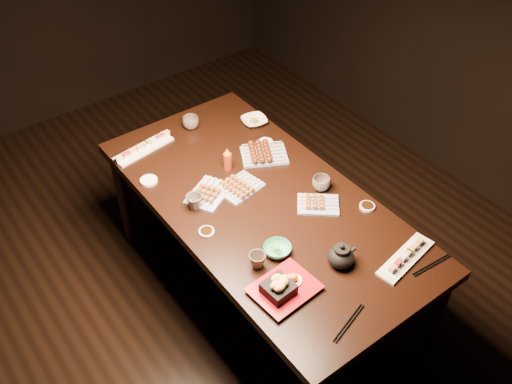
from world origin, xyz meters
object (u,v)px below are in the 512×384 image
(tempura_tray, at_px, (285,283))
(yakitori_plate_right, at_px, (318,202))
(sushi_platter_far, at_px, (143,147))
(teacup_near_left, at_px, (257,260))
(teacup_far_left, at_px, (194,202))
(edamame_bowl_green, at_px, (277,250))
(yakitori_plate_left, at_px, (209,191))
(edamame_bowl_cream, at_px, (254,121))
(teacup_mid_right, at_px, (321,184))
(teapot, at_px, (341,255))
(teacup_far_right, at_px, (191,123))
(condiment_bottle, at_px, (227,159))
(sushi_platter_near, at_px, (406,256))
(yakitori_plate_center, at_px, (240,185))
(dining_table, at_px, (262,252))

(tempura_tray, bearing_deg, yakitori_plate_right, 29.51)
(sushi_platter_far, height_order, teacup_near_left, teacup_near_left)
(yakitori_plate_right, relative_size, teacup_far_left, 2.50)
(edamame_bowl_green, xyz_separation_m, teacup_far_left, (-0.14, 0.47, 0.02))
(yakitori_plate_left, bearing_deg, edamame_bowl_green, -113.94)
(edamame_bowl_cream, height_order, teacup_mid_right, teacup_mid_right)
(yakitori_plate_left, xyz_separation_m, teacup_far_left, (-0.10, -0.03, 0.01))
(yakitori_plate_right, xyz_separation_m, teapot, (-0.17, -0.34, 0.03))
(yakitori_plate_right, xyz_separation_m, teacup_far_right, (-0.15, 0.92, 0.01))
(teacup_mid_right, xyz_separation_m, condiment_bottle, (-0.28, 0.41, 0.03))
(condiment_bottle, bearing_deg, teacup_near_left, -113.79)
(sushi_platter_near, bearing_deg, edamame_bowl_cream, 76.44)
(tempura_tray, relative_size, teacup_mid_right, 2.94)
(tempura_tray, height_order, teacup_near_left, tempura_tray)
(yakitori_plate_center, relative_size, teacup_near_left, 2.79)
(sushi_platter_far, bearing_deg, dining_table, 102.30)
(condiment_bottle, bearing_deg, teapot, -88.61)
(sushi_platter_near, bearing_deg, teacup_near_left, 137.02)
(teacup_far_left, height_order, condiment_bottle, condiment_bottle)
(yakitori_plate_center, xyz_separation_m, teacup_far_right, (0.08, 0.60, 0.01))
(sushi_platter_near, relative_size, yakitori_plate_right, 1.67)
(sushi_platter_near, xyz_separation_m, yakitori_plate_left, (-0.46, 0.87, 0.01))
(dining_table, xyz_separation_m, sushi_platter_far, (-0.27, 0.71, 0.40))
(teacup_far_right, xyz_separation_m, teapot, (-0.02, -1.26, 0.02))
(yakitori_plate_right, height_order, teapot, teapot)
(yakitori_plate_right, relative_size, edamame_bowl_cream, 1.42)
(tempura_tray, bearing_deg, yakitori_plate_left, 79.44)
(dining_table, bearing_deg, tempura_tray, -118.42)
(sushi_platter_near, distance_m, teacup_far_right, 1.43)
(teacup_far_right, bearing_deg, sushi_platter_near, -80.63)
(sushi_platter_far, xyz_separation_m, yakitori_plate_left, (0.08, -0.52, 0.01))
(teacup_far_left, distance_m, condiment_bottle, 0.33)
(edamame_bowl_green, distance_m, teacup_far_left, 0.49)
(yakitori_plate_left, distance_m, teacup_far_left, 0.11)
(sushi_platter_near, xyz_separation_m, edamame_bowl_cream, (0.08, 1.23, -0.00))
(edamame_bowl_green, xyz_separation_m, edamame_bowl_cream, (0.51, 0.86, -0.00))
(edamame_bowl_cream, distance_m, teacup_mid_right, 0.66)
(dining_table, xyz_separation_m, edamame_bowl_green, (-0.15, -0.31, 0.39))
(yakitori_plate_right, bearing_deg, teacup_far_left, -175.69)
(dining_table, xyz_separation_m, teacup_far_left, (-0.29, 0.15, 0.41))
(tempura_tray, xyz_separation_m, condiment_bottle, (0.27, 0.80, 0.02))
(yakitori_plate_right, distance_m, teacup_far_right, 0.93)
(tempura_tray, height_order, teapot, teapot)
(sushi_platter_far, distance_m, edamame_bowl_cream, 0.65)
(teacup_mid_right, bearing_deg, condiment_bottle, 124.42)
(yakitori_plate_center, relative_size, yakitori_plate_right, 1.06)
(teacup_far_right, bearing_deg, teapot, -90.89)
(sushi_platter_near, height_order, yakitori_plate_center, yakitori_plate_center)
(edamame_bowl_cream, bearing_deg, sushi_platter_far, 165.62)
(dining_table, relative_size, tempura_tray, 6.76)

